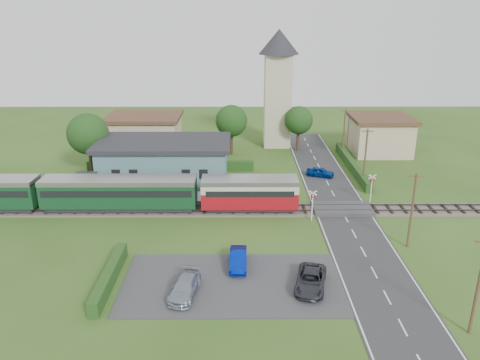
{
  "coord_description": "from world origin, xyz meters",
  "views": [
    {
      "loc": [
        -0.97,
        -43.48,
        19.91
      ],
      "look_at": [
        -0.82,
        4.0,
        2.79
      ],
      "focal_mm": 35.0,
      "sensor_mm": 36.0,
      "label": 1
    }
  ],
  "objects_px": {
    "crossing_signal_near": "(313,201)",
    "car_park_blue": "(238,259)",
    "house_east": "(380,134)",
    "crossing_signal_far": "(372,184)",
    "car_on_road": "(320,172)",
    "pedestrian_near": "(211,191)",
    "station_building": "(165,161)",
    "car_park_silver": "(185,287)",
    "car_park_dark": "(311,280)",
    "house_west": "(145,133)",
    "train": "(89,192)",
    "equipment_hut": "(86,185)",
    "pedestrian_far": "(102,191)",
    "church_tower": "(278,80)"
  },
  "relations": [
    {
      "from": "crossing_signal_near",
      "to": "crossing_signal_far",
      "type": "relative_size",
      "value": 1.0
    },
    {
      "from": "equipment_hut",
      "to": "car_park_silver",
      "type": "relative_size",
      "value": 0.59
    },
    {
      "from": "train",
      "to": "crossing_signal_near",
      "type": "bearing_deg",
      "value": -5.97
    },
    {
      "from": "house_east",
      "to": "car_park_dark",
      "type": "xyz_separation_m",
      "value": [
        -15.5,
        -36.71,
        -2.07
      ]
    },
    {
      "from": "train",
      "to": "church_tower",
      "type": "relative_size",
      "value": 2.45
    },
    {
      "from": "car_park_silver",
      "to": "pedestrian_far",
      "type": "xyz_separation_m",
      "value": [
        -10.99,
        18.05,
        0.68
      ]
    },
    {
      "from": "house_east",
      "to": "car_park_silver",
      "type": "distance_m",
      "value": 45.19
    },
    {
      "from": "train",
      "to": "church_tower",
      "type": "xyz_separation_m",
      "value": [
        21.6,
        26.0,
        8.05
      ]
    },
    {
      "from": "equipment_hut",
      "to": "pedestrian_far",
      "type": "height_order",
      "value": "equipment_hut"
    },
    {
      "from": "crossing_signal_near",
      "to": "pedestrian_near",
      "type": "distance_m",
      "value": 11.58
    },
    {
      "from": "car_on_road",
      "to": "pedestrian_near",
      "type": "distance_m",
      "value": 15.83
    },
    {
      "from": "crossing_signal_near",
      "to": "car_park_blue",
      "type": "height_order",
      "value": "crossing_signal_near"
    },
    {
      "from": "house_west",
      "to": "car_park_silver",
      "type": "distance_m",
      "value": 39.94
    },
    {
      "from": "station_building",
      "to": "car_park_silver",
      "type": "distance_m",
      "value": 25.19
    },
    {
      "from": "equipment_hut",
      "to": "pedestrian_near",
      "type": "height_order",
      "value": "equipment_hut"
    },
    {
      "from": "car_park_blue",
      "to": "car_park_dark",
      "type": "bearing_deg",
      "value": -29.23
    },
    {
      "from": "crossing_signal_far",
      "to": "car_park_dark",
      "type": "bearing_deg",
      "value": -118.02
    },
    {
      "from": "car_park_dark",
      "to": "equipment_hut",
      "type": "bearing_deg",
      "value": 154.85
    },
    {
      "from": "equipment_hut",
      "to": "train",
      "type": "height_order",
      "value": "train"
    },
    {
      "from": "car_park_blue",
      "to": "car_park_dark",
      "type": "height_order",
      "value": "car_park_blue"
    },
    {
      "from": "car_park_silver",
      "to": "car_on_road",
      "type": "bearing_deg",
      "value": 71.11
    },
    {
      "from": "pedestrian_near",
      "to": "equipment_hut",
      "type": "bearing_deg",
      "value": 16.32
    },
    {
      "from": "train",
      "to": "car_park_silver",
      "type": "bearing_deg",
      "value": -53.3
    },
    {
      "from": "car_park_silver",
      "to": "crossing_signal_far",
      "type": "bearing_deg",
      "value": 53.73
    },
    {
      "from": "train",
      "to": "car_park_blue",
      "type": "bearing_deg",
      "value": -36.42
    },
    {
      "from": "car_park_dark",
      "to": "pedestrian_far",
      "type": "bearing_deg",
      "value": 153.39
    },
    {
      "from": "house_west",
      "to": "crossing_signal_near",
      "type": "xyz_separation_m",
      "value": [
        21.4,
        -25.41,
        -0.65
      ]
    },
    {
      "from": "crossing_signal_near",
      "to": "car_park_blue",
      "type": "relative_size",
      "value": 0.83
    },
    {
      "from": "station_building",
      "to": "crossing_signal_far",
      "type": "distance_m",
      "value": 24.51
    },
    {
      "from": "church_tower",
      "to": "crossing_signal_far",
      "type": "xyz_separation_m",
      "value": [
        8.6,
        -23.61,
        -8.08
      ]
    },
    {
      "from": "equipment_hut",
      "to": "house_east",
      "type": "bearing_deg",
      "value": 26.32
    },
    {
      "from": "house_east",
      "to": "car_park_dark",
      "type": "height_order",
      "value": "house_east"
    },
    {
      "from": "car_park_dark",
      "to": "pedestrian_near",
      "type": "height_order",
      "value": "pedestrian_near"
    },
    {
      "from": "house_west",
      "to": "car_park_dark",
      "type": "height_order",
      "value": "house_west"
    },
    {
      "from": "house_east",
      "to": "church_tower",
      "type": "bearing_deg",
      "value": 165.07
    },
    {
      "from": "church_tower",
      "to": "train",
      "type": "bearing_deg",
      "value": -129.72
    },
    {
      "from": "house_west",
      "to": "car_park_dark",
      "type": "relative_size",
      "value": 2.32
    },
    {
      "from": "train",
      "to": "car_park_silver",
      "type": "height_order",
      "value": "train"
    },
    {
      "from": "church_tower",
      "to": "car_on_road",
      "type": "xyz_separation_m",
      "value": [
        4.46,
        -15.05,
        -9.58
      ]
    },
    {
      "from": "car_on_road",
      "to": "pedestrian_near",
      "type": "height_order",
      "value": "pedestrian_near"
    },
    {
      "from": "church_tower",
      "to": "car_on_road",
      "type": "bearing_deg",
      "value": -73.49
    },
    {
      "from": "train",
      "to": "car_park_dark",
      "type": "xyz_separation_m",
      "value": [
        21.1,
        -14.71,
        -1.45
      ]
    },
    {
      "from": "house_east",
      "to": "crossing_signal_far",
      "type": "height_order",
      "value": "house_east"
    },
    {
      "from": "train",
      "to": "equipment_hut",
      "type": "bearing_deg",
      "value": 113.62
    },
    {
      "from": "house_west",
      "to": "house_east",
      "type": "bearing_deg",
      "value": -1.64
    },
    {
      "from": "station_building",
      "to": "equipment_hut",
      "type": "bearing_deg",
      "value": -144.08
    },
    {
      "from": "crossing_signal_far",
      "to": "pedestrian_near",
      "type": "height_order",
      "value": "crossing_signal_far"
    },
    {
      "from": "house_west",
      "to": "crossing_signal_near",
      "type": "distance_m",
      "value": 33.22
    },
    {
      "from": "car_park_dark",
      "to": "pedestrian_far",
      "type": "relative_size",
      "value": 2.48
    },
    {
      "from": "crossing_signal_far",
      "to": "station_building",
      "type": "bearing_deg",
      "value": 164.37
    }
  ]
}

